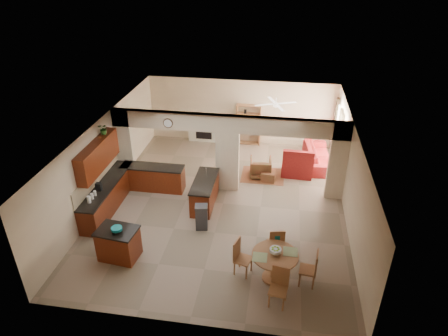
% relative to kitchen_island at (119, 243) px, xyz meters
% --- Properties ---
extents(floor, '(10.00, 10.00, 0.00)m').
position_rel_kitchen_island_xyz_m(floor, '(2.42, 3.06, -0.47)').
color(floor, '#836E5A').
rests_on(floor, ground).
extents(ceiling, '(10.00, 10.00, 0.00)m').
position_rel_kitchen_island_xyz_m(ceiling, '(2.42, 3.06, 2.33)').
color(ceiling, white).
rests_on(ceiling, wall_back).
extents(wall_back, '(8.00, 0.00, 8.00)m').
position_rel_kitchen_island_xyz_m(wall_back, '(2.42, 8.06, 0.93)').
color(wall_back, beige).
rests_on(wall_back, floor).
extents(wall_front, '(8.00, 0.00, 8.00)m').
position_rel_kitchen_island_xyz_m(wall_front, '(2.42, -1.94, 0.93)').
color(wall_front, beige).
rests_on(wall_front, floor).
extents(wall_left, '(0.00, 10.00, 10.00)m').
position_rel_kitchen_island_xyz_m(wall_left, '(-1.58, 3.06, 0.93)').
color(wall_left, beige).
rests_on(wall_left, floor).
extents(wall_right, '(0.00, 10.00, 10.00)m').
position_rel_kitchen_island_xyz_m(wall_right, '(6.42, 3.06, 0.93)').
color(wall_right, beige).
rests_on(wall_right, floor).
extents(partition_left_pier, '(0.60, 0.25, 2.80)m').
position_rel_kitchen_island_xyz_m(partition_left_pier, '(-1.28, 4.06, 0.93)').
color(partition_left_pier, beige).
rests_on(partition_left_pier, floor).
extents(partition_center_pier, '(0.80, 0.25, 2.20)m').
position_rel_kitchen_island_xyz_m(partition_center_pier, '(2.42, 4.06, 0.63)').
color(partition_center_pier, beige).
rests_on(partition_center_pier, floor).
extents(partition_right_pier, '(0.60, 0.25, 2.80)m').
position_rel_kitchen_island_xyz_m(partition_right_pier, '(6.12, 4.06, 0.93)').
color(partition_right_pier, beige).
rests_on(partition_right_pier, floor).
extents(partition_header, '(8.00, 0.25, 0.60)m').
position_rel_kitchen_island_xyz_m(partition_header, '(2.42, 4.06, 2.03)').
color(partition_header, beige).
rests_on(partition_header, partition_center_pier).
extents(kitchen_counter, '(2.52, 3.29, 1.48)m').
position_rel_kitchen_island_xyz_m(kitchen_counter, '(-0.84, 2.82, -0.01)').
color(kitchen_counter, '#400D07').
rests_on(kitchen_counter, floor).
extents(upper_cabinets, '(0.35, 2.40, 0.90)m').
position_rel_kitchen_island_xyz_m(upper_cabinets, '(-1.40, 2.26, 1.45)').
color(upper_cabinets, '#400D07').
rests_on(upper_cabinets, wall_left).
extents(peninsula, '(0.70, 1.85, 0.91)m').
position_rel_kitchen_island_xyz_m(peninsula, '(1.82, 2.95, -0.01)').
color(peninsula, '#400D07').
rests_on(peninsula, floor).
extents(wall_clock, '(0.34, 0.03, 0.34)m').
position_rel_kitchen_island_xyz_m(wall_clock, '(0.42, 3.91, 1.98)').
color(wall_clock, '#4A2F18').
rests_on(wall_clock, partition_header).
extents(rug, '(1.60, 1.30, 0.01)m').
position_rel_kitchen_island_xyz_m(rug, '(3.62, 5.16, -0.46)').
color(rug, brown).
rests_on(rug, floor).
extents(fireplace, '(1.60, 0.35, 1.20)m').
position_rel_kitchen_island_xyz_m(fireplace, '(0.82, 7.90, 0.14)').
color(fireplace, beige).
rests_on(fireplace, floor).
extents(shelving_unit, '(1.00, 0.32, 1.80)m').
position_rel_kitchen_island_xyz_m(shelving_unit, '(2.77, 7.88, 0.43)').
color(shelving_unit, brown).
rests_on(shelving_unit, floor).
extents(window_a, '(0.02, 0.90, 1.90)m').
position_rel_kitchen_island_xyz_m(window_a, '(6.39, 5.36, 0.73)').
color(window_a, white).
rests_on(window_a, wall_right).
extents(window_b, '(0.02, 0.90, 1.90)m').
position_rel_kitchen_island_xyz_m(window_b, '(6.39, 7.06, 0.73)').
color(window_b, white).
rests_on(window_b, wall_right).
extents(glazed_door, '(0.02, 0.70, 2.10)m').
position_rel_kitchen_island_xyz_m(glazed_door, '(6.39, 6.21, 0.58)').
color(glazed_door, white).
rests_on(glazed_door, wall_right).
extents(drape_a_left, '(0.10, 0.28, 2.30)m').
position_rel_kitchen_island_xyz_m(drape_a_left, '(6.35, 4.76, 0.73)').
color(drape_a_left, '#441C1B').
rests_on(drape_a_left, wall_right).
extents(drape_a_right, '(0.10, 0.28, 2.30)m').
position_rel_kitchen_island_xyz_m(drape_a_right, '(6.35, 5.96, 0.73)').
color(drape_a_right, '#441C1B').
rests_on(drape_a_right, wall_right).
extents(drape_b_left, '(0.10, 0.28, 2.30)m').
position_rel_kitchen_island_xyz_m(drape_b_left, '(6.35, 6.46, 0.73)').
color(drape_b_left, '#441C1B').
rests_on(drape_b_left, wall_right).
extents(drape_b_right, '(0.10, 0.28, 2.30)m').
position_rel_kitchen_island_xyz_m(drape_b_right, '(6.35, 7.66, 0.73)').
color(drape_b_right, '#441C1B').
rests_on(drape_b_right, wall_right).
extents(ceiling_fan, '(1.00, 1.00, 0.10)m').
position_rel_kitchen_island_xyz_m(ceiling_fan, '(3.92, 6.06, 2.09)').
color(ceiling_fan, white).
rests_on(ceiling_fan, ceiling).
extents(kitchen_island, '(1.16, 0.89, 0.93)m').
position_rel_kitchen_island_xyz_m(kitchen_island, '(0.00, 0.00, 0.00)').
color(kitchen_island, '#400D07').
rests_on(kitchen_island, floor).
extents(teal_bowl, '(0.30, 0.30, 0.14)m').
position_rel_kitchen_island_xyz_m(teal_bowl, '(0.05, -0.07, 0.53)').
color(teal_bowl, '#138086').
rests_on(teal_bowl, kitchen_island).
extents(trash_can, '(0.40, 0.36, 0.76)m').
position_rel_kitchen_island_xyz_m(trash_can, '(1.99, 1.63, -0.09)').
color(trash_can, '#323235').
rests_on(trash_can, floor).
extents(dining_table, '(1.19, 1.19, 0.81)m').
position_rel_kitchen_island_xyz_m(dining_table, '(4.28, -0.19, 0.06)').
color(dining_table, brown).
rests_on(dining_table, floor).
extents(fruit_bowl, '(0.30, 0.30, 0.16)m').
position_rel_kitchen_island_xyz_m(fruit_bowl, '(4.27, -0.13, 0.42)').
color(fruit_bowl, '#76B126').
rests_on(fruit_bowl, dining_table).
extents(sofa, '(2.50, 1.18, 0.71)m').
position_rel_kitchen_island_xyz_m(sofa, '(5.72, 6.46, -0.12)').
color(sofa, maroon).
rests_on(sofa, floor).
extents(chaise, '(1.18, 0.98, 0.46)m').
position_rel_kitchen_island_xyz_m(chaise, '(4.89, 5.51, -0.24)').
color(chaise, maroon).
rests_on(chaise, floor).
extents(armchair, '(0.84, 0.87, 0.73)m').
position_rel_kitchen_island_xyz_m(armchair, '(3.53, 5.12, -0.11)').
color(armchair, maroon).
rests_on(armchair, floor).
extents(ottoman, '(0.55, 0.55, 0.37)m').
position_rel_kitchen_island_xyz_m(ottoman, '(3.85, 4.86, -0.29)').
color(ottoman, maroon).
rests_on(ottoman, floor).
extents(plant, '(0.41, 0.39, 0.36)m').
position_rel_kitchen_island_xyz_m(plant, '(-1.40, 2.91, 2.08)').
color(plant, '#1F4813').
rests_on(plant, upper_cabinets).
extents(chair_north, '(0.50, 0.50, 1.02)m').
position_rel_kitchen_island_xyz_m(chair_north, '(4.28, 0.59, 0.08)').
color(chair_north, brown).
rests_on(chair_north, floor).
extents(chair_east, '(0.46, 0.46, 1.02)m').
position_rel_kitchen_island_xyz_m(chair_east, '(5.20, -0.24, 0.08)').
color(chair_east, brown).
rests_on(chair_east, floor).
extents(chair_south, '(0.49, 0.49, 1.02)m').
position_rel_kitchen_island_xyz_m(chair_south, '(4.42, -0.94, 0.08)').
color(chair_south, brown).
rests_on(chair_south, floor).
extents(chair_west, '(0.52, 0.52, 1.02)m').
position_rel_kitchen_island_xyz_m(chair_west, '(3.38, -0.07, 0.08)').
color(chair_west, brown).
rests_on(chair_west, floor).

